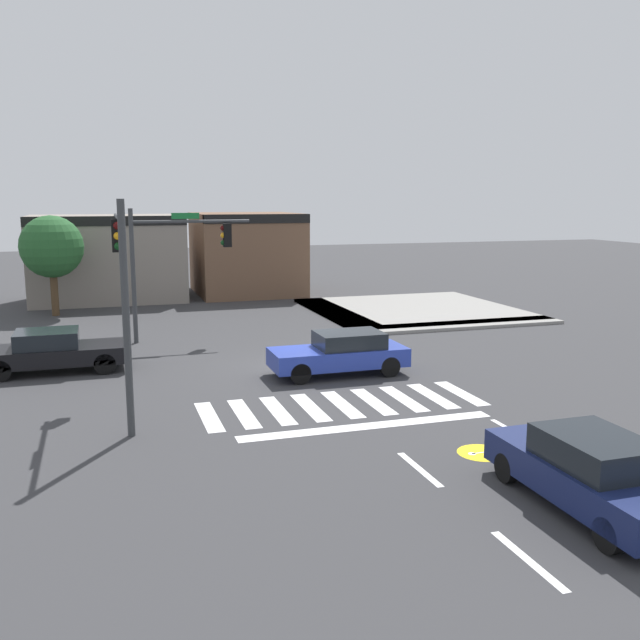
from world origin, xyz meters
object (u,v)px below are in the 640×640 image
roadside_tree (52,247)px  traffic_signal_southwest (121,269)px  car_black (52,351)px  car_navy (590,472)px  traffic_signal_northwest (177,251)px  car_blue (341,353)px

roadside_tree → traffic_signal_southwest: bearing=-81.2°
traffic_signal_southwest → car_black: 6.73m
car_black → roadside_tree: bearing=92.5°
traffic_signal_southwest → car_navy: 12.16m
traffic_signal_northwest → roadside_tree: 9.54m
traffic_signal_northwest → car_navy: bearing=-73.2°
traffic_signal_southwest → car_navy: bearing=-137.4°
car_black → roadside_tree: roadside_tree is taller
car_black → car_navy: size_ratio=1.05×
traffic_signal_southwest → car_black: (-2.18, 5.50, -3.21)m
car_navy → traffic_signal_southwest: bearing=42.6°
traffic_signal_southwest → car_black: traffic_signal_southwest is taller
traffic_signal_southwest → car_blue: 7.91m
car_black → traffic_signal_southwest: bearing=-68.4°
traffic_signal_northwest → roadside_tree: (-5.17, 8.01, -0.26)m
traffic_signal_northwest → car_navy: traffic_signal_northwest is taller
roadside_tree → car_navy: bearing=-67.9°
traffic_signal_northwest → car_black: traffic_signal_northwest is taller
traffic_signal_northwest → roadside_tree: bearing=122.9°
traffic_signal_southwest → car_navy: size_ratio=1.28×
traffic_signal_southwest → car_blue: (6.86, 2.28, -3.20)m
traffic_signal_southwest → roadside_tree: 17.79m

